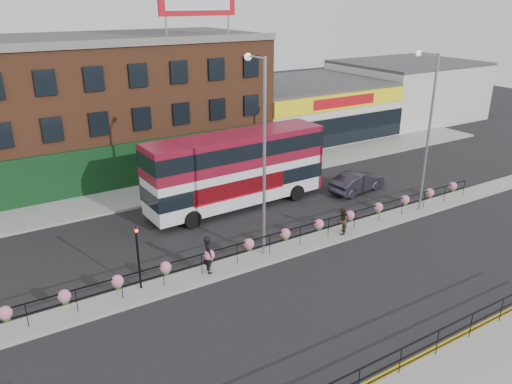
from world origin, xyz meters
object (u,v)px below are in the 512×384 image
pedestrian_b (342,221)px  double_decker_bus (237,163)px  pedestrian_a (208,254)px  lamp_column_east (427,120)px  lamp_column_west (262,142)px  car (357,182)px

pedestrian_b → double_decker_bus: bearing=-107.9°
pedestrian_a → lamp_column_east: bearing=-79.2°
double_decker_bus → lamp_column_east: size_ratio=1.25×
double_decker_bus → pedestrian_a: 9.06m
pedestrian_b → lamp_column_east: lamp_column_east is taller
pedestrian_a → lamp_column_west: size_ratio=0.19×
pedestrian_a → pedestrian_b: pedestrian_a is taller
pedestrian_a → pedestrian_b: size_ratio=1.20×
car → lamp_column_west: bearing=104.2°
double_decker_bus → pedestrian_b: (2.89, -7.07, -2.06)m
pedestrian_b → lamp_column_west: bearing=-47.0°
lamp_column_east → pedestrian_b: bearing=-177.2°
lamp_column_west → lamp_column_east: (11.75, -0.29, -0.26)m
car → lamp_column_west: size_ratio=0.45×
car → pedestrian_a: size_ratio=2.34×
double_decker_bus → pedestrian_b: 7.91m
pedestrian_a → lamp_column_east: 15.87m
double_decker_bus → car: (8.56, -2.17, -2.29)m
double_decker_bus → lamp_column_east: lamp_column_east is taller
lamp_column_west → pedestrian_a: bearing=-172.8°
pedestrian_a → pedestrian_b: 8.48m
car → lamp_column_west: lamp_column_west is taller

